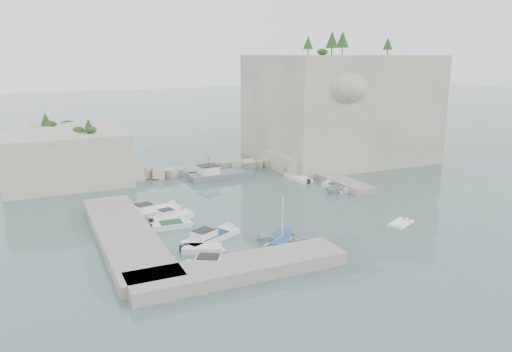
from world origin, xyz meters
name	(u,v)px	position (x,y,z in m)	size (l,w,h in m)	color
ground	(279,214)	(0.00, 0.00, 0.00)	(400.00, 400.00, 0.00)	#446763
cliff_east	(338,108)	(23.00, 23.00, 8.50)	(26.00, 22.00, 17.00)	beige
cliff_terrace	(300,161)	(13.00, 18.00, 1.25)	(8.00, 10.00, 2.50)	beige
outcrop_west	(66,157)	(-20.00, 25.00, 3.50)	(16.00, 14.00, 7.00)	beige
quay_west	(125,235)	(-17.00, -1.00, 0.55)	(5.00, 24.00, 1.10)	#9E9689
quay_south	(240,268)	(-10.00, -12.50, 0.55)	(18.00, 4.00, 1.10)	#9E9689
ledge_east	(332,178)	(13.50, 10.00, 0.40)	(3.00, 16.00, 0.80)	#9E9689
breakwater	(205,168)	(-1.00, 22.00, 0.70)	(28.00, 3.00, 1.40)	beige
motorboat_a	(152,214)	(-12.74, 5.97, 0.00)	(6.81, 2.03, 1.40)	white
motorboat_b	(172,220)	(-11.26, 3.09, 0.00)	(5.10, 1.67, 1.40)	white
motorboat_c	(171,228)	(-12.03, 0.72, 0.00)	(4.39, 1.60, 0.70)	white
motorboat_d	(211,240)	(-9.53, -4.32, 0.00)	(6.82, 2.03, 1.40)	white
motorboat_e	(202,252)	(-11.23, -6.68, 0.00)	(3.88, 1.59, 0.70)	silver
motorboat_f	(219,271)	(-11.29, -11.21, 0.00)	(6.43, 1.91, 1.40)	silver
rowboat	(282,242)	(-3.49, -7.50, 0.00)	(3.30, 4.62, 0.96)	white
inflatable_dinghy	(401,225)	(9.79, -8.60, 0.00)	(3.23, 1.57, 0.44)	white
tender_east_a	(335,192)	(10.60, 4.84, 0.00)	(2.87, 3.33, 1.75)	silver
tender_east_b	(338,189)	(11.93, 6.13, 0.00)	(4.85, 1.65, 0.70)	white
tender_east_c	(298,180)	(9.55, 12.41, 0.00)	(5.16, 1.67, 0.70)	white
tender_east_d	(298,175)	(10.96, 15.07, 0.00)	(1.80, 4.79, 1.85)	white
work_boat	(221,178)	(-0.04, 17.98, 0.00)	(10.05, 2.97, 2.20)	slate
rowboat_mast	(283,216)	(-3.49, -7.50, 2.58)	(0.10, 0.10, 4.20)	white
vegetation	(309,49)	(17.83, 24.40, 17.93)	(53.48, 13.88, 13.40)	#1E4219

